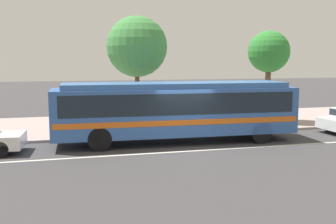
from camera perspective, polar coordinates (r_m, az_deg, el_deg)
ground_plane at (r=17.45m, az=2.32°, el=-5.02°), size 120.00×120.00×0.00m
sidewalk_slab at (r=23.64m, az=-2.37°, el=-1.61°), size 60.00×8.00×0.12m
lane_stripe_center at (r=16.70m, az=3.14°, el=-5.57°), size 56.00×0.16×0.01m
transit_bus at (r=18.28m, az=1.11°, el=0.64°), size 11.06×2.94×2.74m
pedestrian_waiting_near_sign at (r=20.98m, az=-6.58°, el=0.16°), size 0.47×0.47×1.72m
pedestrian_walking_along_curb at (r=19.81m, az=-3.96°, el=-0.32°), size 0.35×0.35×1.67m
pedestrian_standing_by_tree at (r=22.04m, az=11.14°, el=0.40°), size 0.36×0.36×1.71m
bus_stop_sign at (r=21.26m, az=10.42°, el=1.93°), size 0.16×0.43×2.58m
street_tree_near_stop at (r=22.12m, az=-4.46°, el=9.24°), size 3.32×3.32×6.03m
street_tree_mid_block at (r=24.47m, az=14.16°, el=8.21°), size 2.45×2.45×5.36m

